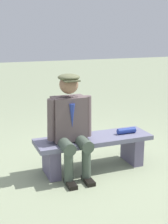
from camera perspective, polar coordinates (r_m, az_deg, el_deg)
name	(u,v)px	position (r m, az deg, el deg)	size (l,w,h in m)	color
ground_plane	(93,168)	(4.26, 1.72, -10.07)	(30.00, 30.00, 0.00)	gray
bench	(94,147)	(4.15, 1.75, -6.36)	(1.53, 0.47, 0.43)	slate
seated_man	(71,122)	(3.84, -2.45, -1.79)	(0.57, 0.61, 1.28)	#5B4C4E
rolled_magazine	(126,131)	(4.27, 7.69, -3.38)	(0.08, 0.08, 0.26)	navy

